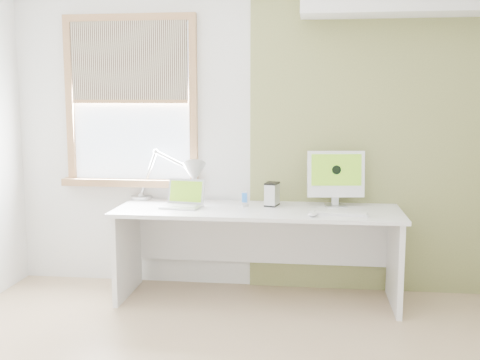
% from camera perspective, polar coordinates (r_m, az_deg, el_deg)
% --- Properties ---
extents(room, '(4.04, 3.54, 2.64)m').
position_cam_1_polar(room, '(3.01, -2.46, 2.86)').
color(room, tan).
rests_on(room, ground).
extents(accent_wall, '(2.00, 0.02, 2.60)m').
position_cam_1_polar(accent_wall, '(4.73, 13.19, 4.55)').
color(accent_wall, olive).
rests_on(accent_wall, room).
extents(window, '(1.20, 0.14, 1.42)m').
position_cam_1_polar(window, '(4.91, -10.79, 7.60)').
color(window, olive).
rests_on(window, room).
extents(desk, '(2.20, 0.70, 0.73)m').
position_cam_1_polar(desk, '(4.54, 1.80, -5.15)').
color(desk, white).
rests_on(desk, room).
extents(desk_lamp, '(0.72, 0.42, 0.43)m').
position_cam_1_polar(desk_lamp, '(4.68, -5.61, 0.45)').
color(desk_lamp, '#B0B2B4').
rests_on(desk_lamp, desk).
extents(laptop, '(0.34, 0.29, 0.21)m').
position_cam_1_polar(laptop, '(4.54, -5.63, -2.00)').
color(laptop, '#B0B2B4').
rests_on(laptop, desk).
extents(phone_dock, '(0.08, 0.08, 0.12)m').
position_cam_1_polar(phone_dock, '(4.53, 0.46, -2.20)').
color(phone_dock, '#B0B2B4').
rests_on(phone_dock, desk).
extents(external_drive, '(0.12, 0.16, 0.19)m').
position_cam_1_polar(external_drive, '(4.56, 3.20, -1.41)').
color(external_drive, '#B0B2B4').
rests_on(external_drive, desk).
extents(imac, '(0.45, 0.17, 0.44)m').
position_cam_1_polar(imac, '(4.58, 9.48, 0.47)').
color(imac, '#B0B2B4').
rests_on(imac, desk).
extents(keyboard, '(0.41, 0.15, 0.02)m').
position_cam_1_polar(keyboard, '(4.28, 9.96, -3.31)').
color(keyboard, white).
rests_on(keyboard, desk).
extents(mouse, '(0.10, 0.13, 0.03)m').
position_cam_1_polar(mouse, '(4.19, 7.23, -3.37)').
color(mouse, white).
rests_on(mouse, desk).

